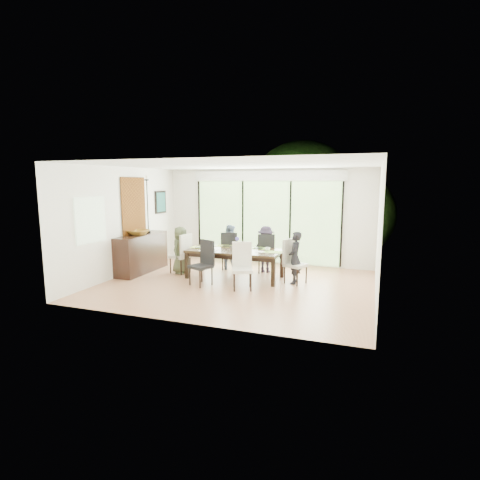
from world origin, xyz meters
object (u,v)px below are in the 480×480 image
(chair_far_right, at_px, (266,252))
(chair_far_left, at_px, (230,250))
(laptop, at_px, (201,248))
(cup_a, at_px, (211,245))
(person_right_end, at_px, (295,258))
(sideboard, at_px, (142,253))
(table_top, at_px, (235,251))
(cup_c, at_px, (268,249))
(person_far_right, at_px, (266,249))
(person_far_left, at_px, (230,247))
(bowl, at_px, (139,232))
(person_left_end, at_px, (181,250))
(chair_near_right, at_px, (242,266))
(vase, at_px, (237,247))
(chair_left_end, at_px, (180,253))
(chair_near_left, at_px, (201,263))
(chair_right_end, at_px, (296,262))
(cup_b, at_px, (239,249))

(chair_far_right, bearing_deg, chair_far_left, -16.78)
(laptop, xyz_separation_m, cup_a, (0.15, 0.25, 0.03))
(person_right_end, relative_size, sideboard, 0.69)
(table_top, distance_m, cup_c, 0.81)
(chair_far_right, height_order, person_far_right, person_far_right)
(person_far_left, bearing_deg, chair_far_left, -77.00)
(laptop, xyz_separation_m, bowl, (-1.66, -0.21, 0.34))
(person_left_end, xyz_separation_m, person_far_right, (2.03, 0.83, 0.00))
(person_left_end, height_order, person_far_left, same)
(chair_near_right, distance_m, person_left_end, 2.16)
(person_far_right, xyz_separation_m, vase, (-0.50, -0.78, 0.15))
(chair_left_end, bearing_deg, cup_a, 112.90)
(chair_near_left, distance_m, chair_near_right, 1.00)
(chair_near_left, bearing_deg, cup_c, 60.61)
(cup_a, distance_m, bowl, 1.89)
(chair_right_end, height_order, chair_near_left, same)
(person_far_left, bearing_deg, person_right_end, 169.73)
(person_right_end, xyz_separation_m, cup_b, (-1.33, -0.10, 0.14))
(chair_right_end, relative_size, cup_c, 8.87)
(chair_left_end, height_order, cup_a, chair_left_end)
(chair_left_end, height_order, bowl, bowl)
(person_left_end, distance_m, person_far_left, 1.32)
(laptop, bearing_deg, cup_a, 36.56)
(person_right_end, height_order, person_far_left, same)
(person_far_right, bearing_deg, person_far_left, 0.81)
(chair_far_left, distance_m, bowl, 2.43)
(vase, height_order, cup_b, vase)
(laptop, relative_size, cup_b, 3.30)
(person_right_end, distance_m, sideboard, 4.00)
(sideboard, bearing_deg, person_far_left, 26.85)
(person_far_right, height_order, cup_b, person_far_right)
(chair_left_end, relative_size, chair_right_end, 1.00)
(cup_b, bearing_deg, cup_c, 17.10)
(chair_left_end, height_order, sideboard, chair_left_end)
(table_top, distance_m, person_far_right, 1.00)
(person_left_end, distance_m, cup_b, 1.64)
(chair_far_left, bearing_deg, person_far_left, 76.60)
(chair_right_end, relative_size, laptop, 3.33)
(chair_near_right, height_order, person_right_end, person_right_end)
(person_right_end, height_order, cup_a, person_right_end)
(chair_far_left, relative_size, cup_b, 11.00)
(chair_left_end, distance_m, bowl, 1.19)
(cup_c, bearing_deg, person_right_end, -8.37)
(chair_left_end, bearing_deg, person_far_left, 140.60)
(person_left_end, distance_m, laptop, 0.65)
(sideboard, distance_m, bowl, 0.57)
(person_right_end, bearing_deg, person_far_left, -114.45)
(chair_left_end, bearing_deg, vase, 104.13)
(person_right_end, relative_size, cup_a, 10.40)
(chair_right_end, xyz_separation_m, person_far_left, (-1.95, 0.83, 0.09))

